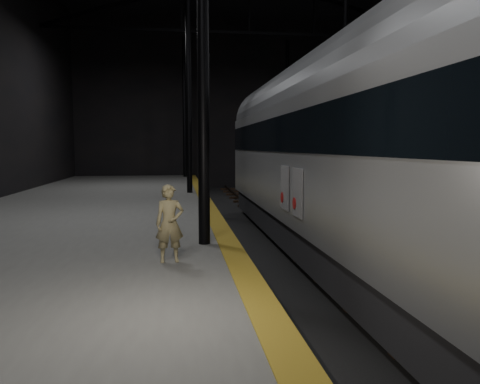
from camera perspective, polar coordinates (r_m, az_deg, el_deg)
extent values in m
plane|color=black|center=(15.47, 9.06, -6.45)|extent=(44.00, 44.00, 0.00)
cube|color=#525250|center=(15.05, -19.53, -5.09)|extent=(9.00, 43.80, 1.00)
cube|color=olive|center=(14.69, -3.13, -3.04)|extent=(0.50, 43.80, 0.01)
cube|color=#3F3328|center=(15.25, 6.46, -5.94)|extent=(0.08, 43.00, 0.14)
cube|color=#3F3328|center=(15.66, 11.60, -5.71)|extent=(0.08, 43.00, 0.14)
cube|color=black|center=(15.46, 9.06, -6.23)|extent=(2.40, 42.00, 0.12)
cylinder|color=black|center=(10.87, -4.56, 20.48)|extent=(0.26, 0.26, 10.00)
cylinder|color=black|center=(22.66, -6.28, 12.62)|extent=(0.26, 0.26, 10.00)
cylinder|color=black|center=(24.10, 12.53, 12.10)|extent=(0.26, 0.26, 10.00)
cylinder|color=black|center=(34.60, -6.79, 10.15)|extent=(0.26, 0.26, 10.00)
cylinder|color=black|center=(35.55, 5.74, 10.04)|extent=(0.26, 0.26, 10.00)
cube|color=black|center=(29.61, 1.11, 18.82)|extent=(23.60, 0.15, 0.18)
cube|color=#AAADB2|center=(12.49, 12.96, 3.49)|extent=(3.16, 21.79, 3.27)
cube|color=black|center=(12.72, 12.76, -5.77)|extent=(2.89, 21.36, 0.93)
cube|color=black|center=(12.48, 13.04, 6.99)|extent=(3.23, 21.47, 0.98)
cylinder|color=slate|center=(12.54, 13.13, 10.98)|extent=(3.10, 21.58, 3.10)
cube|color=black|center=(20.01, 5.09, -2.72)|extent=(1.96, 2.40, 0.38)
cube|color=silver|center=(11.00, 7.03, -0.08)|extent=(0.04, 0.82, 1.14)
cube|color=silver|center=(12.27, 5.48, 0.51)|extent=(0.04, 0.82, 1.14)
cylinder|color=#A71415|center=(11.22, 6.66, -1.37)|extent=(0.03, 0.28, 0.28)
cylinder|color=#A71415|center=(12.48, 5.17, -0.66)|extent=(0.03, 0.28, 0.28)
imported|color=#96885C|center=(9.00, -8.57, -3.82)|extent=(0.58, 0.42, 1.48)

